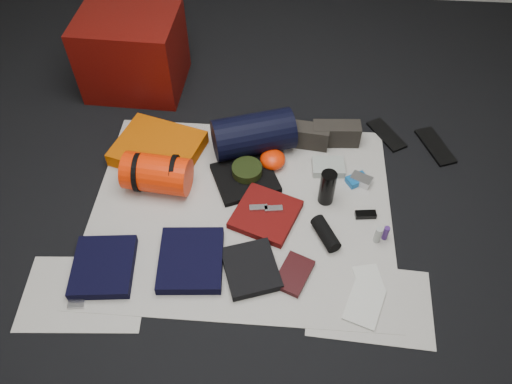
# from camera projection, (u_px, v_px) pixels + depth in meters

# --- Properties ---
(floor) EXTENTS (4.50, 4.50, 0.02)m
(floor) POSITION_uv_depth(u_px,v_px,m) (241.00, 211.00, 2.69)
(floor) COLOR black
(floor) RESTS_ON ground
(newspaper_mat) EXTENTS (1.60, 1.30, 0.01)m
(newspaper_mat) POSITION_uv_depth(u_px,v_px,m) (241.00, 210.00, 2.68)
(newspaper_mat) COLOR silver
(newspaper_mat) RESTS_ON floor
(newspaper_sheet_front_left) EXTENTS (0.61, 0.44, 0.00)m
(newspaper_sheet_front_left) POSITION_uv_depth(u_px,v_px,m) (84.00, 293.00, 2.37)
(newspaper_sheet_front_left) COLOR silver
(newspaper_sheet_front_left) RESTS_ON floor
(newspaper_sheet_front_right) EXTENTS (0.60, 0.43, 0.00)m
(newspaper_sheet_front_right) POSITION_uv_depth(u_px,v_px,m) (369.00, 303.00, 2.34)
(newspaper_sheet_front_right) COLOR silver
(newspaper_sheet_front_right) RESTS_ON floor
(red_cabinet) EXTENTS (0.62, 0.52, 0.50)m
(red_cabinet) POSITION_uv_depth(u_px,v_px,m) (133.00, 52.00, 3.17)
(red_cabinet) COLOR #540A06
(red_cabinet) RESTS_ON floor
(sleeping_pad) EXTENTS (0.56, 0.50, 0.09)m
(sleeping_pad) POSITION_uv_depth(u_px,v_px,m) (158.00, 148.00, 2.91)
(sleeping_pad) COLOR #C95302
(sleeping_pad) RESTS_ON newspaper_mat
(stuff_sack) EXTENTS (0.38, 0.24, 0.21)m
(stuff_sack) POSITION_uv_depth(u_px,v_px,m) (157.00, 174.00, 2.71)
(stuff_sack) COLOR #F22904
(stuff_sack) RESTS_ON newspaper_mat
(sack_strap_left) EXTENTS (0.02, 0.22, 0.22)m
(sack_strap_left) POSITION_uv_depth(u_px,v_px,m) (139.00, 172.00, 2.71)
(sack_strap_left) COLOR black
(sack_strap_left) RESTS_ON newspaper_mat
(sack_strap_right) EXTENTS (0.03, 0.22, 0.22)m
(sack_strap_right) POSITION_uv_depth(u_px,v_px,m) (175.00, 174.00, 2.70)
(sack_strap_right) COLOR black
(sack_strap_right) RESTS_ON newspaper_mat
(navy_duffel) EXTENTS (0.52, 0.38, 0.24)m
(navy_duffel) POSITION_uv_depth(u_px,v_px,m) (253.00, 134.00, 2.88)
(navy_duffel) COLOR black
(navy_duffel) RESTS_ON newspaper_mat
(boonie_brim) EXTENTS (0.34, 0.34, 0.01)m
(boonie_brim) POSITION_uv_depth(u_px,v_px,m) (247.00, 176.00, 2.83)
(boonie_brim) COLOR black
(boonie_brim) RESTS_ON newspaper_mat
(boonie_crown) EXTENTS (0.17, 0.17, 0.07)m
(boonie_crown) POSITION_uv_depth(u_px,v_px,m) (247.00, 171.00, 2.79)
(boonie_crown) COLOR black
(boonie_crown) RESTS_ON boonie_brim
(hiking_boot_left) EXTENTS (0.28, 0.13, 0.14)m
(hiking_boot_left) POSITION_uv_depth(u_px,v_px,m) (305.00, 135.00, 2.94)
(hiking_boot_left) COLOR #292520
(hiking_boot_left) RESTS_ON newspaper_mat
(hiking_boot_right) EXTENTS (0.28, 0.12, 0.14)m
(hiking_boot_right) POSITION_uv_depth(u_px,v_px,m) (336.00, 134.00, 2.95)
(hiking_boot_right) COLOR #292520
(hiking_boot_right) RESTS_ON newspaper_mat
(flip_flop_left) EXTENTS (0.23, 0.29, 0.02)m
(flip_flop_left) POSITION_uv_depth(u_px,v_px,m) (386.00, 135.00, 3.04)
(flip_flop_left) COLOR black
(flip_flop_left) RESTS_ON floor
(flip_flop_right) EXTENTS (0.22, 0.33, 0.02)m
(flip_flop_right) POSITION_uv_depth(u_px,v_px,m) (435.00, 146.00, 2.98)
(flip_flop_right) COLOR black
(flip_flop_right) RESTS_ON floor
(trousers_navy_a) EXTENTS (0.32, 0.36, 0.05)m
(trousers_navy_a) POSITION_uv_depth(u_px,v_px,m) (104.00, 267.00, 2.43)
(trousers_navy_a) COLOR black
(trousers_navy_a) RESTS_ON newspaper_mat
(trousers_navy_b) EXTENTS (0.34, 0.38, 0.06)m
(trousers_navy_b) POSITION_uv_depth(u_px,v_px,m) (191.00, 260.00, 2.45)
(trousers_navy_b) COLOR black
(trousers_navy_b) RESTS_ON newspaper_mat
(trousers_charcoal) EXTENTS (0.33, 0.35, 0.04)m
(trousers_charcoal) POSITION_uv_depth(u_px,v_px,m) (251.00, 269.00, 2.43)
(trousers_charcoal) COLOR black
(trousers_charcoal) RESTS_ON newspaper_mat
(black_tshirt) EXTENTS (0.42, 0.41, 0.03)m
(black_tshirt) POSITION_uv_depth(u_px,v_px,m) (245.00, 178.00, 2.80)
(black_tshirt) COLOR black
(black_tshirt) RESTS_ON newspaper_mat
(red_shirt) EXTENTS (0.40, 0.40, 0.04)m
(red_shirt) POSITION_uv_depth(u_px,v_px,m) (266.00, 214.00, 2.64)
(red_shirt) COLOR #5A0B09
(red_shirt) RESTS_ON newspaper_mat
(orange_stuff_sack) EXTENTS (0.19, 0.19, 0.10)m
(orange_stuff_sack) POSITION_uv_depth(u_px,v_px,m) (273.00, 160.00, 2.85)
(orange_stuff_sack) COLOR #F22904
(orange_stuff_sack) RESTS_ON newspaper_mat
(first_aid_pouch) EXTENTS (0.19, 0.15, 0.05)m
(first_aid_pouch) POSITION_uv_depth(u_px,v_px,m) (328.00, 167.00, 2.85)
(first_aid_pouch) COLOR #99A199
(first_aid_pouch) RESTS_ON newspaper_mat
(water_bottle) EXTENTS (0.09, 0.09, 0.21)m
(water_bottle) POSITION_uv_depth(u_px,v_px,m) (327.00, 188.00, 2.64)
(water_bottle) COLOR black
(water_bottle) RESTS_ON newspaper_mat
(speaker) EXTENTS (0.16, 0.21, 0.08)m
(speaker) POSITION_uv_depth(u_px,v_px,m) (326.00, 234.00, 2.54)
(speaker) COLOR black
(speaker) RESTS_ON newspaper_mat
(compact_camera) EXTENTS (0.13, 0.11, 0.05)m
(compact_camera) POSITION_uv_depth(u_px,v_px,m) (361.00, 180.00, 2.79)
(compact_camera) COLOR silver
(compact_camera) RESTS_ON newspaper_mat
(cyan_case) EXTENTS (0.14, 0.12, 0.04)m
(cyan_case) POSITION_uv_depth(u_px,v_px,m) (357.00, 180.00, 2.79)
(cyan_case) COLOR #0F5599
(cyan_case) RESTS_ON newspaper_mat
(toiletry_purple) EXTENTS (0.04, 0.04, 0.09)m
(toiletry_purple) POSITION_uv_depth(u_px,v_px,m) (386.00, 233.00, 2.53)
(toiletry_purple) COLOR #42216A
(toiletry_purple) RESTS_ON newspaper_mat
(toiletry_clear) EXTENTS (0.04, 0.04, 0.10)m
(toiletry_clear) POSITION_uv_depth(u_px,v_px,m) (378.00, 235.00, 2.52)
(toiletry_clear) COLOR #9DA29D
(toiletry_clear) RESTS_ON newspaper_mat
(paperback_book) EXTENTS (0.21, 0.25, 0.03)m
(paperback_book) POSITION_uv_depth(u_px,v_px,m) (294.00, 274.00, 2.42)
(paperback_book) COLOR black
(paperback_book) RESTS_ON newspaper_mat
(map_booklet) EXTENTS (0.22, 0.26, 0.01)m
(map_booklet) POSITION_uv_depth(u_px,v_px,m) (364.00, 304.00, 2.32)
(map_booklet) COLOR beige
(map_booklet) RESTS_ON newspaper_mat
(map_printout) EXTENTS (0.16, 0.18, 0.01)m
(map_printout) POSITION_uv_depth(u_px,v_px,m) (369.00, 280.00, 2.41)
(map_printout) COLOR beige
(map_printout) RESTS_ON newspaper_mat
(sunglasses) EXTENTS (0.11, 0.06, 0.03)m
(sunglasses) POSITION_uv_depth(u_px,v_px,m) (366.00, 215.00, 2.64)
(sunglasses) COLOR black
(sunglasses) RESTS_ON newspaper_mat
(key_cluster) EXTENTS (0.09, 0.09, 0.01)m
(key_cluster) POSITION_uv_depth(u_px,v_px,m) (77.00, 301.00, 2.33)
(key_cluster) COLOR silver
(key_cluster) RESTS_ON newspaper_mat
(tape_roll) EXTENTS (0.05, 0.05, 0.04)m
(tape_roll) POSITION_uv_depth(u_px,v_px,m) (249.00, 170.00, 2.79)
(tape_roll) COLOR white
(tape_roll) RESTS_ON black_tshirt
(energy_bar_a) EXTENTS (0.10, 0.05, 0.01)m
(energy_bar_a) POSITION_uv_depth(u_px,v_px,m) (258.00, 208.00, 2.63)
(energy_bar_a) COLOR silver
(energy_bar_a) RESTS_ON red_shirt
(energy_bar_b) EXTENTS (0.10, 0.05, 0.01)m
(energy_bar_b) POSITION_uv_depth(u_px,v_px,m) (274.00, 209.00, 2.63)
(energy_bar_b) COLOR silver
(energy_bar_b) RESTS_ON red_shirt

